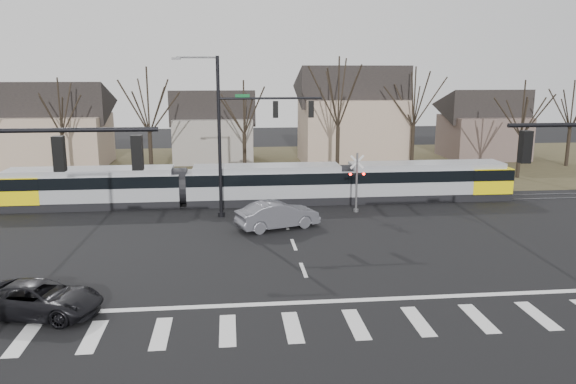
{
  "coord_description": "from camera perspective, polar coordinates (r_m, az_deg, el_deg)",
  "views": [
    {
      "loc": [
        -3.39,
        -23.14,
        9.33
      ],
      "look_at": [
        0.0,
        9.0,
        2.3
      ],
      "focal_mm": 35.0,
      "sensor_mm": 36.0,
      "label": 1
    }
  ],
  "objects": [
    {
      "name": "house_d",
      "position": [
        64.49,
        19.28,
        6.82
      ],
      "size": [
        8.64,
        7.56,
        7.65
      ],
      "color": "brown",
      "rests_on": "ground"
    },
    {
      "name": "tram",
      "position": [
        39.99,
        -2.39,
        0.96
      ],
      "size": [
        36.06,
        2.68,
        2.73
      ],
      "color": "gray",
      "rests_on": "ground"
    },
    {
      "name": "grass_verge",
      "position": [
        56.02,
        -2.47,
        2.68
      ],
      "size": [
        140.0,
        28.0,
        0.01
      ],
      "primitive_type": "cube",
      "color": "#38331E",
      "rests_on": "ground"
    },
    {
      "name": "rail_pair",
      "position": [
        40.17,
        -1.02,
        -1.11
      ],
      "size": [
        90.0,
        1.52,
        0.06
      ],
      "color": "#59595E",
      "rests_on": "ground"
    },
    {
      "name": "tree_row",
      "position": [
        49.62,
        0.24,
        7.27
      ],
      "size": [
        59.2,
        7.2,
        10.0
      ],
      "color": "black",
      "rests_on": "ground"
    },
    {
      "name": "house_b",
      "position": [
        59.4,
        -7.61,
        6.99
      ],
      "size": [
        8.64,
        7.56,
        7.65
      ],
      "color": "gray",
      "rests_on": "ground"
    },
    {
      "name": "ground",
      "position": [
        25.17,
        2.18,
        -9.49
      ],
      "size": [
        140.0,
        140.0,
        0.0
      ],
      "primitive_type": "plane",
      "color": "black"
    },
    {
      "name": "stop_line",
      "position": [
        23.53,
        2.81,
        -11.09
      ],
      "size": [
        28.0,
        0.35,
        0.01
      ],
      "primitive_type": "cube",
      "color": "silver",
      "rests_on": "ground"
    },
    {
      "name": "suv",
      "position": [
        24.11,
        -23.98,
        -9.88
      ],
      "size": [
        4.5,
        5.89,
        1.35
      ],
      "primitive_type": "imported",
      "rotation": [
        0.0,
        0.0,
        1.33
      ],
      "color": "black",
      "rests_on": "ground"
    },
    {
      "name": "house_c",
      "position": [
        57.63,
        6.47,
        8.12
      ],
      "size": [
        10.8,
        8.64,
        10.1
      ],
      "color": "tan",
      "rests_on": "ground"
    },
    {
      "name": "signal_pole_far",
      "position": [
        35.83,
        -4.45,
        6.42
      ],
      "size": [
        9.28,
        0.44,
        10.2
      ],
      "color": "black",
      "rests_on": "ground"
    },
    {
      "name": "crosswalk",
      "position": [
        21.55,
        3.73,
        -13.38
      ],
      "size": [
        27.0,
        2.6,
        0.01
      ],
      "color": "silver",
      "rests_on": "ground"
    },
    {
      "name": "house_a",
      "position": [
        59.7,
        -22.31,
        6.69
      ],
      "size": [
        9.72,
        8.64,
        8.6
      ],
      "color": "tan",
      "rests_on": "ground"
    },
    {
      "name": "sedan",
      "position": [
        33.72,
        -1.05,
        -2.34
      ],
      "size": [
        4.86,
        6.07,
        1.64
      ],
      "primitive_type": "imported",
      "rotation": [
        0.0,
        0.0,
        1.91
      ],
      "color": "#56565E",
      "rests_on": "ground"
    },
    {
      "name": "lane_dashes",
      "position": [
        40.37,
        -1.04,
        -1.08
      ],
      "size": [
        0.18,
        30.0,
        0.01
      ],
      "color": "silver",
      "rests_on": "ground"
    },
    {
      "name": "rail_crossing_signal",
      "position": [
        37.64,
        6.98,
        0.77
      ],
      "size": [
        1.08,
        0.36,
        4.0
      ],
      "color": "#59595B",
      "rests_on": "ground"
    }
  ]
}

